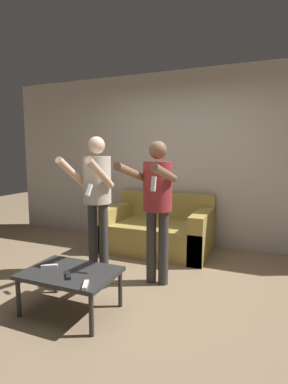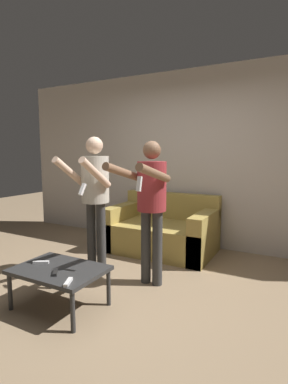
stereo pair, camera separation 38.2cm
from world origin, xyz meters
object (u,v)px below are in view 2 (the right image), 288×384
at_px(couch, 162,232).
at_px(person_standing_left, 94,189).
at_px(person_standing_right, 151,197).
at_px(remote_far, 41,262).
at_px(coffee_table, 59,272).
at_px(remote_mid, 55,272).
at_px(remote_near, 68,282).

xyz_separation_m(couch, person_standing_left, (-0.38, -1.11, 0.74)).
relative_size(person_standing_right, remote_far, 10.67).
bearing_deg(coffee_table, remote_mid, -61.44).
height_order(couch, coffee_table, couch).
distance_m(couch, person_standing_right, 1.38).
relative_size(person_standing_left, person_standing_right, 1.04).
relative_size(couch, person_standing_right, 0.97).
relative_size(person_standing_right, remote_near, 10.41).
distance_m(couch, remote_far, 2.01).
xyz_separation_m(coffee_table, remote_near, (0.30, -0.21, 0.05)).
xyz_separation_m(couch, remote_mid, (-0.08, -2.08, 0.12)).
relative_size(person_standing_right, remote_mid, 11.35).
relative_size(person_standing_left, remote_mid, 11.80).
distance_m(couch, person_standing_left, 1.39).
bearing_deg(remote_near, person_standing_right, 78.48).
bearing_deg(coffee_table, remote_far, 179.65).
xyz_separation_m(couch, remote_near, (0.16, -2.19, 0.12)).
height_order(person_standing_right, remote_near, person_standing_right).
bearing_deg(remote_far, coffee_table, -0.35).
xyz_separation_m(remote_near, remote_far, (-0.54, 0.21, 0.00)).
height_order(couch, remote_near, couch).
distance_m(person_standing_left, person_standing_right, 0.76).
relative_size(remote_mid, remote_far, 0.94).
height_order(coffee_table, remote_near, remote_near).
bearing_deg(person_standing_left, remote_mid, -73.10).
distance_m(couch, remote_mid, 2.09).
height_order(couch, remote_far, couch).
relative_size(coffee_table, remote_near, 5.51).
height_order(person_standing_right, coffee_table, person_standing_right).
bearing_deg(couch, person_standing_left, -108.69).
xyz_separation_m(person_standing_right, remote_far, (-0.76, -0.85, -0.58)).
relative_size(couch, remote_near, 10.11).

